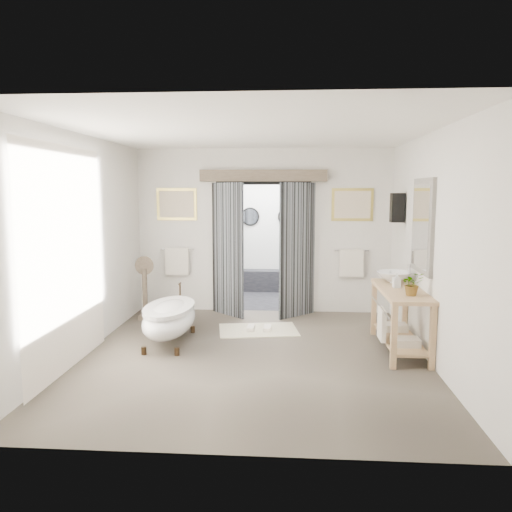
% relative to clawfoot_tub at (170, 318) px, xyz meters
% --- Properties ---
extents(ground_plane, '(5.00, 5.00, 0.00)m').
position_rel_clawfoot_tub_xyz_m(ground_plane, '(1.23, -0.48, -0.36)').
color(ground_plane, '#665C50').
extents(room_shell, '(4.52, 5.02, 2.91)m').
position_rel_clawfoot_tub_xyz_m(room_shell, '(1.19, -0.60, 1.50)').
color(room_shell, silver).
rests_on(room_shell, ground_plane).
extents(shower_room, '(2.22, 2.01, 2.51)m').
position_rel_clawfoot_tub_xyz_m(shower_room, '(1.23, 3.51, 0.54)').
color(shower_room, black).
rests_on(shower_room, ground_plane).
extents(back_wall_dressing, '(3.82, 0.69, 2.52)m').
position_rel_clawfoot_tub_xyz_m(back_wall_dressing, '(1.23, 1.83, 1.20)').
color(back_wall_dressing, black).
rests_on(back_wall_dressing, ground_plane).
extents(clawfoot_tub, '(0.68, 1.52, 0.74)m').
position_rel_clawfoot_tub_xyz_m(clawfoot_tub, '(0.00, 0.00, 0.00)').
color(clawfoot_tub, '#332416').
rests_on(clawfoot_tub, ground_plane).
extents(vanity, '(0.57, 1.60, 0.85)m').
position_rel_clawfoot_tub_xyz_m(vanity, '(3.18, -0.12, 0.14)').
color(vanity, tan).
rests_on(vanity, ground_plane).
extents(pedestal_mirror, '(0.32, 0.21, 1.08)m').
position_rel_clawfoot_tub_xyz_m(pedestal_mirror, '(-0.73, 1.28, 0.10)').
color(pedestal_mirror, brown).
rests_on(pedestal_mirror, ground_plane).
extents(rug, '(1.31, 0.98, 0.01)m').
position_rel_clawfoot_tub_xyz_m(rug, '(1.22, 0.72, -0.35)').
color(rug, beige).
rests_on(rug, ground_plane).
extents(slippers, '(0.38, 0.28, 0.05)m').
position_rel_clawfoot_tub_xyz_m(slippers, '(1.23, 0.73, -0.32)').
color(slippers, silver).
rests_on(slippers, rug).
extents(basin, '(0.53, 0.53, 0.17)m').
position_rel_clawfoot_tub_xyz_m(basin, '(3.19, 0.33, 0.57)').
color(basin, white).
rests_on(basin, vanity).
extents(plant, '(0.31, 0.28, 0.30)m').
position_rel_clawfoot_tub_xyz_m(plant, '(3.24, -0.52, 0.64)').
color(plant, gray).
rests_on(plant, vanity).
extents(soap_bottle_a, '(0.10, 0.11, 0.21)m').
position_rel_clawfoot_tub_xyz_m(soap_bottle_a, '(3.16, -0.01, 0.59)').
color(soap_bottle_a, gray).
rests_on(soap_bottle_a, vanity).
extents(soap_bottle_b, '(0.13, 0.13, 0.17)m').
position_rel_clawfoot_tub_xyz_m(soap_bottle_b, '(3.16, 0.45, 0.57)').
color(soap_bottle_b, gray).
rests_on(soap_bottle_b, vanity).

